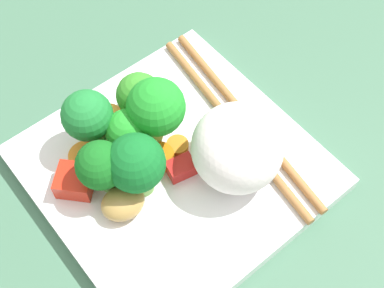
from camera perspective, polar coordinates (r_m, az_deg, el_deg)
ground_plane at (r=49.38cm, az=-1.87°, el=-3.66°), size 110.00×110.00×2.00cm
square_plate at (r=47.78cm, az=-1.93°, el=-2.63°), size 24.44×24.44×1.66cm
rice_mound at (r=43.97cm, az=4.95°, el=-0.41°), size 11.19×11.27×6.93cm
broccoli_floret_0 at (r=43.19cm, az=-9.96°, el=-2.36°), size 4.16×4.16×6.10cm
broccoli_floret_1 at (r=45.46cm, az=-6.98°, el=1.30°), size 4.07×4.07×5.23cm
broccoli_floret_2 at (r=42.67cm, az=-5.86°, el=-2.56°), size 5.03×5.03×6.64cm
broccoli_floret_3 at (r=44.81cm, az=-3.94°, el=3.86°), size 5.15×5.15×7.57cm
broccoli_floret_4 at (r=45.55cm, az=-11.33°, el=2.95°), size 4.50×4.50×6.71cm
broccoli_floret_5 at (r=47.66cm, az=-5.79°, el=5.21°), size 4.21×4.21×5.29cm
carrot_slice_0 at (r=47.00cm, az=-3.72°, el=-1.45°), size 4.14×4.14×0.77cm
carrot_slice_1 at (r=48.08cm, az=-11.58°, el=-1.31°), size 4.28×4.28×0.54cm
carrot_slice_2 at (r=48.97cm, az=-7.23°, el=1.58°), size 4.27×4.27×0.60cm
carrot_slice_3 at (r=49.77cm, az=-9.22°, el=2.69°), size 3.86×3.86×0.76cm
carrot_slice_4 at (r=47.54cm, az=-1.59°, el=-0.20°), size 2.82×2.82×0.77cm
pepper_chunk_0 at (r=45.97cm, az=-1.29°, el=-2.68°), size 2.67×2.14×1.43cm
pepper_chunk_2 at (r=46.19cm, az=-12.65°, el=-3.95°), size 4.24×4.24×1.95cm
chicken_piece_2 at (r=46.20cm, az=-7.00°, el=-2.82°), size 3.41×3.33×1.49cm
chicken_piece_4 at (r=44.40cm, az=-7.55°, el=-6.38°), size 4.19×3.68×2.20cm
chopstick_pair at (r=49.12cm, az=5.42°, el=2.34°), size 4.23×23.46×0.77cm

